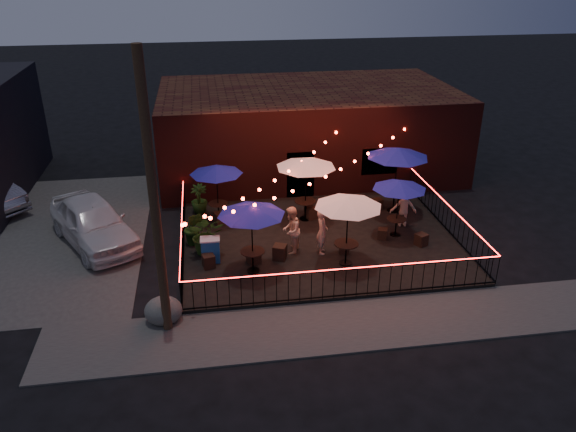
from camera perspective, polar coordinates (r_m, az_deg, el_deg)
The scene contains 36 objects.
ground at distance 19.45m, azimuth 4.34°, elevation -5.38°, with size 110.00×110.00×0.00m, color black.
patio at distance 21.11m, azimuth 3.15°, elevation -2.47°, with size 10.00×8.00×0.15m, color black.
sidewalk at distance 16.81m, azimuth 6.84°, elevation -10.88°, with size 18.00×2.50×0.05m, color #3D3A38.
brick_building at distance 27.86m, azimuth 1.92°, elevation 8.81°, with size 14.00×8.00×4.00m.
utility_pole at distance 14.94m, azimuth -13.44°, elevation 1.32°, with size 0.26×0.26×8.00m, color #382117.
fence_front at distance 17.45m, azimuth 5.87°, elevation -6.80°, with size 10.00×0.04×1.04m.
fence_left at distance 20.48m, azimuth -10.65°, elevation -1.97°, with size 0.04×8.00×1.04m.
fence_right at distance 22.35m, azimuth 15.84°, elevation -0.13°, with size 0.04×8.00×1.04m.
festoon_lights at distance 19.64m, azimuth 0.61°, elevation 3.23°, with size 10.02×8.72×1.32m.
cafe_table_0 at distance 17.99m, azimuth -3.75°, elevation 0.54°, with size 2.39×2.39×2.44m.
cafe_table_1 at distance 21.90m, azimuth -7.31°, elevation 4.60°, with size 2.17×2.17×2.28m.
cafe_table_2 at distance 18.49m, azimuth 6.16°, elevation 1.36°, with size 2.37×2.37×2.51m.
cafe_table_3 at distance 21.65m, azimuth 1.83°, elevation 5.36°, with size 3.02×3.02×2.59m.
cafe_table_4 at distance 20.88m, azimuth 11.27°, elevation 3.04°, with size 2.13×2.13×2.20m.
cafe_table_5 at distance 22.79m, azimuth 11.11°, elevation 6.27°, with size 2.62×2.62×2.74m.
bistro_chair_0 at distance 19.29m, azimuth -8.08°, elevation -4.55°, with size 0.39×0.39×0.46m, color black.
bistro_chair_1 at distance 19.40m, azimuth -3.50°, elevation -4.11°, with size 0.40×0.40×0.48m, color black.
bistro_chair_2 at distance 22.20m, azimuth -6.91°, elevation -0.23°, with size 0.42×0.42×0.49m, color black.
bistro_chair_3 at distance 21.96m, azimuth -4.56°, elevation -0.54°, with size 0.35×0.35×0.42m, color black.
bistro_chair_4 at distance 19.59m, azimuth -0.84°, elevation -3.68°, with size 0.43×0.43×0.51m, color black.
bistro_chair_5 at distance 20.11m, azimuth 5.76°, elevation -3.16°, with size 0.35×0.35×0.42m, color black.
bistro_chair_6 at distance 22.53m, azimuth 2.33°, elevation 0.32°, with size 0.41×0.41×0.48m, color black.
bistro_chair_7 at distance 22.98m, azimuth 5.77°, elevation 0.74°, with size 0.41×0.41×0.49m, color black.
bistro_chair_8 at distance 21.24m, azimuth 9.57°, elevation -1.80°, with size 0.34×0.34×0.40m, color black.
bistro_chair_9 at distance 21.06m, azimuth 13.39°, elevation -2.34°, with size 0.37×0.37×0.44m, color black.
bistro_chair_10 at distance 23.69m, azimuth 9.06°, elevation 1.23°, with size 0.36×0.36×0.43m, color black.
bistro_chair_11 at distance 24.16m, azimuth 11.64°, elevation 1.53°, with size 0.38×0.38×0.44m, color black.
patron_a at distance 19.75m, azimuth 3.48°, elevation -1.60°, with size 0.60×0.40×1.66m, color beige.
patron_b at distance 19.70m, azimuth 0.31°, elevation -1.47°, with size 0.85×0.66×1.75m, color #CFA98F.
patron_c at distance 22.17m, azimuth 11.67°, elevation 0.94°, with size 1.03×0.59×1.60m, color #CF9E8C.
potted_shrub_a at distance 19.96m, azimuth -8.32°, elevation -1.86°, with size 1.30×1.13×1.45m, color #1D3D10.
potted_shrub_b at distance 20.65m, azimuth -9.56°, elevation -1.22°, with size 0.72×0.58×1.30m, color #0A340C.
potted_shrub_c at distance 23.20m, azimuth -9.03°, elevation 1.74°, with size 0.67×0.67×1.19m, color #133B0E.
cooler at distance 19.52m, azimuth -7.88°, elevation -3.41°, with size 0.68×0.50×0.88m.
boulder at distance 17.02m, azimuth -12.55°, elevation -9.37°, with size 1.00×0.85×0.78m, color #4C4B46.
car_white at distance 21.88m, azimuth -19.21°, elevation -0.61°, with size 2.03×5.04×1.72m, color silver.
Camera 1 is at (-4.01, -16.25, 9.89)m, focal length 35.00 mm.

